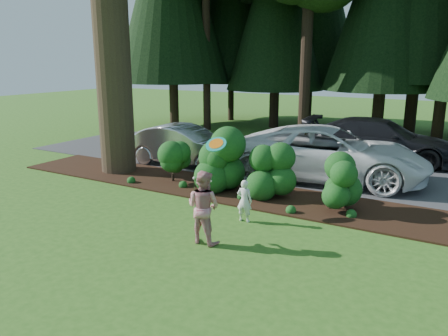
% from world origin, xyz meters
% --- Properties ---
extents(ground, '(80.00, 80.00, 0.00)m').
position_xyz_m(ground, '(0.00, 0.00, 0.00)').
color(ground, '#30611B').
rests_on(ground, ground).
extents(mulch_bed, '(16.00, 2.50, 0.05)m').
position_xyz_m(mulch_bed, '(0.00, 3.25, 0.03)').
color(mulch_bed, black).
rests_on(mulch_bed, ground).
extents(driveway, '(22.00, 6.00, 0.03)m').
position_xyz_m(driveway, '(0.00, 7.50, 0.01)').
color(driveway, '#38383A').
rests_on(driveway, ground).
extents(shrub_row, '(6.53, 1.60, 1.61)m').
position_xyz_m(shrub_row, '(0.77, 3.14, 0.81)').
color(shrub_row, '#164A19').
rests_on(shrub_row, ground).
extents(lily_cluster, '(0.69, 0.09, 0.57)m').
position_xyz_m(lily_cluster, '(-0.30, 2.40, 0.50)').
color(lily_cluster, '#164A19').
rests_on(lily_cluster, ground).
extents(car_silver_wagon, '(4.74, 1.94, 1.53)m').
position_xyz_m(car_silver_wagon, '(-3.06, 5.41, 0.79)').
color(car_silver_wagon, '#B2B2B7').
rests_on(car_silver_wagon, driveway).
extents(car_white_suv, '(6.86, 3.84, 1.81)m').
position_xyz_m(car_white_suv, '(2.42, 6.06, 0.94)').
color(car_white_suv, white).
rests_on(car_white_suv, driveway).
extents(car_dark_suv, '(6.03, 2.83, 1.70)m').
position_xyz_m(car_dark_suv, '(3.35, 9.80, 0.88)').
color(car_dark_suv, black).
rests_on(car_dark_suv, driveway).
extents(child, '(0.42, 0.29, 1.10)m').
position_xyz_m(child, '(1.76, 1.16, 0.55)').
color(child, white).
rests_on(child, ground).
extents(adult, '(0.84, 0.66, 1.67)m').
position_xyz_m(adult, '(1.56, -0.45, 0.83)').
color(adult, '#AB1632').
rests_on(adult, ground).
extents(frisbee, '(0.58, 0.49, 0.35)m').
position_xyz_m(frisbee, '(0.80, 1.38, 1.88)').
color(frisbee, teal).
rests_on(frisbee, ground).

